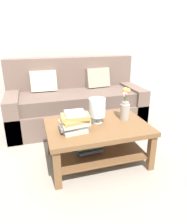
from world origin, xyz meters
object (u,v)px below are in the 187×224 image
coffee_table (97,136)px  glass_hurricane_vase (97,108)px  book_stack_main (75,122)px  couch (76,102)px  flower_pitcher (125,107)px

coffee_table → glass_hurricane_vase: glass_hurricane_vase is taller
book_stack_main → glass_hurricane_vase: bearing=27.5°
book_stack_main → couch: bearing=77.2°
coffee_table → flower_pitcher: size_ratio=2.97×
book_stack_main → coffee_table: bearing=16.4°
coffee_table → glass_hurricane_vase: bearing=69.1°
glass_hurricane_vase → coffee_table: bearing=-110.9°
glass_hurricane_vase → flower_pitcher: (0.34, -0.01, -0.02)m
glass_hurricane_vase → flower_pitcher: 0.34m
book_stack_main → glass_hurricane_vase: size_ratio=1.11×
glass_hurricane_vase → flower_pitcher: size_ratio=0.75×
couch → coffee_table: size_ratio=1.88×
couch → coffee_table: couch is taller
coffee_table → book_stack_main: (-0.27, -0.08, 0.24)m
flower_pitcher → couch: bearing=107.8°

